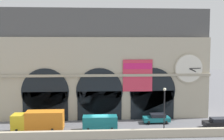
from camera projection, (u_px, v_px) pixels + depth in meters
ground_plane at (100, 129)px, 40.78m from camera, size 200.00×200.00×0.00m
quay_parapet_wall at (101, 134)px, 36.38m from camera, size 90.00×0.70×1.20m
station_building at (99, 65)px, 47.75m from camera, size 38.63×6.05×19.23m
box_truck_midwest at (39, 121)px, 39.25m from camera, size 7.50×2.91×3.12m
van_center at (100, 122)px, 40.05m from camera, size 5.20×2.48×2.20m
car_mideast at (157, 118)px, 43.90m from camera, size 4.40×2.22×1.55m
car_east at (218, 123)px, 41.33m from camera, size 4.40×2.22×1.55m
street_lamp_quayside at (164, 105)px, 37.41m from camera, size 0.44×0.44×6.90m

